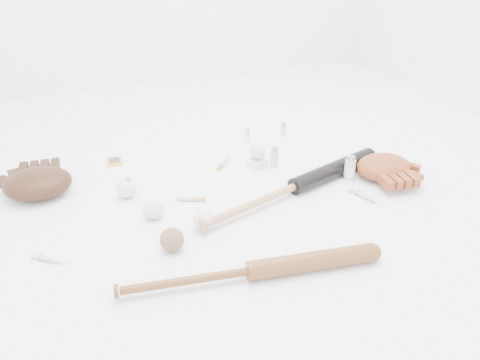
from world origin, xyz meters
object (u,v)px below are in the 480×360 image
object	(u,v)px
glove_dark	(38,183)
pedestal	(257,163)
bat_dark	(295,186)
bat_wood	(251,271)

from	to	relation	value
glove_dark	pedestal	distance (m)	0.85
glove_dark	pedestal	xyz separation A→B (m)	(0.84, -0.08, -0.03)
pedestal	bat_dark	bearing A→B (deg)	-80.60
bat_dark	glove_dark	bearing A→B (deg)	142.14
bat_dark	bat_wood	size ratio (longest dim) A/B	1.14
bat_dark	pedestal	distance (m)	0.26
bat_wood	glove_dark	world-z (taller)	glove_dark
bat_wood	pedestal	distance (m)	0.71
glove_dark	bat_wood	bearing A→B (deg)	-49.04
bat_dark	pedestal	bearing A→B (deg)	82.27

